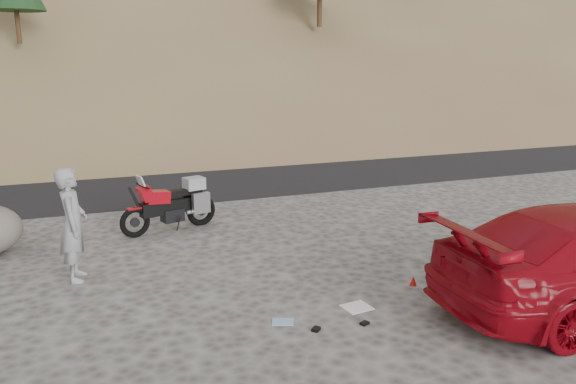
% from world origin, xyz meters
% --- Properties ---
extents(ground, '(140.00, 140.00, 0.00)m').
position_xyz_m(ground, '(0.00, 0.00, 0.00)').
color(ground, '#454240').
rests_on(ground, ground).
extents(road, '(120.00, 7.00, 0.05)m').
position_xyz_m(road, '(0.00, 9.00, 0.00)').
color(road, black).
rests_on(road, ground).
extents(motorcycle, '(2.20, 1.01, 1.34)m').
position_xyz_m(motorcycle, '(-0.52, 3.44, 0.57)').
color(motorcycle, black).
rests_on(motorcycle, ground).
extents(man, '(0.54, 0.76, 1.95)m').
position_xyz_m(man, '(-2.56, 1.18, 0.00)').
color(man, gray).
rests_on(man, ground).
extents(gear_white_cloth, '(0.46, 0.42, 0.01)m').
position_xyz_m(gear_white_cloth, '(1.40, -1.53, 0.01)').
color(gear_white_cloth, white).
rests_on(gear_white_cloth, ground).
extents(gear_funnel, '(0.16, 0.16, 0.16)m').
position_xyz_m(gear_funnel, '(2.68, -1.09, 0.08)').
color(gear_funnel, '#B4110C').
rests_on(gear_funnel, ground).
extents(gear_glove_a, '(0.15, 0.13, 0.04)m').
position_xyz_m(gear_glove_a, '(1.24, -2.07, 0.02)').
color(gear_glove_a, black).
rests_on(gear_glove_a, ground).
extents(gear_glove_b, '(0.16, 0.16, 0.04)m').
position_xyz_m(gear_glove_b, '(0.52, -1.99, 0.02)').
color(gear_glove_b, black).
rests_on(gear_glove_b, ground).
extents(gear_blue_cloth, '(0.37, 0.32, 0.01)m').
position_xyz_m(gear_blue_cloth, '(0.18, -1.59, 0.01)').
color(gear_blue_cloth, '#86A8D0').
rests_on(gear_blue_cloth, ground).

